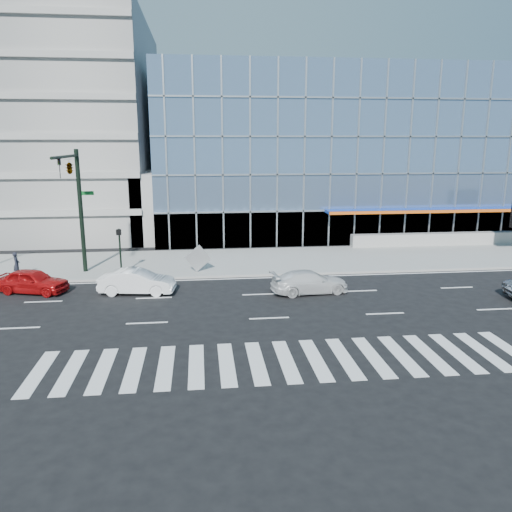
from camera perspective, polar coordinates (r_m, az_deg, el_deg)
The scene contains 13 objects.
ground at distance 28.85m, azimuth 0.41°, elevation -4.41°, with size 160.00×160.00×0.00m, color black.
sidewalk at distance 36.50m, azimuth -1.10°, elevation -0.56°, with size 120.00×8.00×0.15m, color gray.
theatre_building at distance 56.08m, azimuth 11.74°, elevation 11.57°, with size 42.00×26.00×15.00m, color #6583A9.
parking_garage at distance 55.90m, azimuth -24.55°, elevation 13.26°, with size 24.00×24.00×20.00m, color gray.
ramp_block at distance 45.75m, azimuth -9.86°, elevation 5.73°, with size 6.00×8.00×6.00m, color gray.
tower_backdrop at distance 102.09m, azimuth -23.13°, elevation 20.66°, with size 14.00×14.00×48.00m, color gray.
traffic_signal at distance 32.90m, azimuth -20.18°, elevation 7.92°, with size 1.14×5.74×8.00m.
ped_signal_post at distance 33.32m, azimuth -15.32°, elevation 1.30°, with size 0.30×0.33×3.00m.
white_suv at distance 29.14m, azimuth 6.14°, elevation -2.96°, with size 1.83×4.51×1.31m, color silver.
white_sedan at distance 29.64m, azimuth -13.44°, elevation -2.86°, with size 1.50×4.31×1.42m, color white.
red_sedan at distance 31.75m, azimuth -24.20°, elevation -2.63°, with size 1.66×4.13×1.41m, color #AB0D0E.
pedestrian at distance 35.25m, azimuth -25.69°, elevation -0.88°, with size 0.59×0.39×1.62m, color black.
tilted_panel at distance 33.20m, azimuth -6.65°, elevation -0.27°, with size 1.30×0.06×1.30m, color #979797.
Camera 1 is at (-3.31, -27.33, 8.62)m, focal length 35.00 mm.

